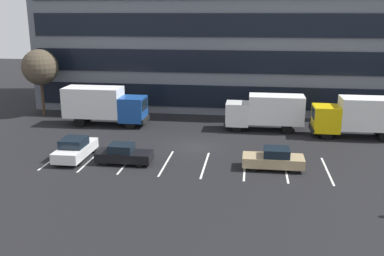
% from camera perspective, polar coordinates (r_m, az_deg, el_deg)
% --- Properties ---
extents(ground_plane, '(120.00, 120.00, 0.00)m').
position_cam_1_polar(ground_plane, '(34.85, 0.21, -2.41)').
color(ground_plane, black).
extents(office_building, '(38.25, 14.13, 21.60)m').
position_cam_1_polar(office_building, '(51.07, 3.07, 15.45)').
color(office_building, slate).
rests_on(office_building, ground_plane).
extents(lot_markings, '(19.74, 5.40, 0.01)m').
position_cam_1_polar(lot_markings, '(30.86, -0.87, -4.76)').
color(lot_markings, silver).
rests_on(lot_markings, ground_plane).
extents(box_truck_white, '(7.06, 2.34, 3.27)m').
position_cam_1_polar(box_truck_white, '(39.55, 9.73, 2.27)').
color(box_truck_white, white).
rests_on(box_truck_white, ground_plane).
extents(box_truck_blue, '(7.80, 2.58, 3.62)m').
position_cam_1_polar(box_truck_blue, '(41.69, -11.58, 3.11)').
color(box_truck_blue, '#194799').
rests_on(box_truck_blue, ground_plane).
extents(box_truck_yellow, '(7.52, 2.49, 3.49)m').
position_cam_1_polar(box_truck_yellow, '(39.42, 21.22, 1.58)').
color(box_truck_yellow, yellow).
rests_on(box_truck_yellow, ground_plane).
extents(sedan_white, '(1.88, 4.48, 1.61)m').
position_cam_1_polar(sedan_white, '(32.87, -15.16, -2.65)').
color(sedan_white, white).
rests_on(sedan_white, ground_plane).
extents(sedan_tan, '(4.17, 1.75, 1.49)m').
position_cam_1_polar(sedan_tan, '(30.24, 10.74, -4.04)').
color(sedan_tan, tan).
rests_on(sedan_tan, ground_plane).
extents(sedan_black, '(3.95, 1.65, 1.41)m').
position_cam_1_polar(sedan_black, '(31.17, -8.99, -3.45)').
color(sedan_black, black).
rests_on(sedan_black, ground_plane).
extents(bare_tree, '(3.64, 3.64, 6.83)m').
position_cam_1_polar(bare_tree, '(47.05, -19.42, 7.56)').
color(bare_tree, '#473323').
rests_on(bare_tree, ground_plane).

